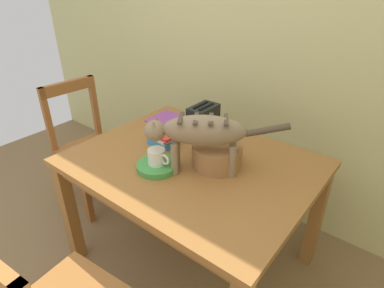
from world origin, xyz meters
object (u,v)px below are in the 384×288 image
object	(u,v)px
cat	(199,132)
saucer_bowl	(157,166)
coffee_mug	(157,157)
wooden_chair_far	(88,147)
book_stack	(164,138)
toaster	(203,119)
dining_table	(192,173)
wicker_basket	(217,154)
magazine	(170,120)

from	to	relation	value
cat	saucer_bowl	distance (m)	0.30
coffee_mug	wooden_chair_far	bearing A→B (deg)	168.50
coffee_mug	book_stack	xyz separation A→B (m)	(-0.16, 0.22, -0.03)
coffee_mug	toaster	distance (m)	0.50
dining_table	wooden_chair_far	world-z (taller)	wooden_chair_far
dining_table	saucer_bowl	world-z (taller)	saucer_bowl
wicker_basket	book_stack	bearing A→B (deg)	-179.30
dining_table	wicker_basket	world-z (taller)	wicker_basket
magazine	saucer_bowl	bearing A→B (deg)	-57.23
saucer_bowl	coffee_mug	distance (m)	0.06
dining_table	cat	bearing A→B (deg)	-32.30
wicker_basket	toaster	size ratio (longest dim) A/B	1.31
coffee_mug	book_stack	world-z (taller)	coffee_mug
cat	wicker_basket	xyz separation A→B (m)	(0.04, 0.10, -0.16)
coffee_mug	wicker_basket	bearing A→B (deg)	45.87
cat	wooden_chair_far	distance (m)	1.22
dining_table	saucer_bowl	size ratio (longest dim) A/B	6.00
saucer_bowl	toaster	distance (m)	0.51
coffee_mug	toaster	world-z (taller)	toaster
magazine	wooden_chair_far	bearing A→B (deg)	-155.42
saucer_bowl	book_stack	world-z (taller)	book_stack
saucer_bowl	wooden_chair_far	size ratio (longest dim) A/B	0.23
book_stack	saucer_bowl	bearing A→B (deg)	-54.79
saucer_bowl	wicker_basket	distance (m)	0.32
cat	saucer_bowl	bearing A→B (deg)	90.00
coffee_mug	magazine	size ratio (longest dim) A/B	0.47
cat	coffee_mug	size ratio (longest dim) A/B	4.59
wicker_basket	saucer_bowl	bearing A→B (deg)	-134.55
magazine	book_stack	xyz separation A→B (m)	(0.19, -0.27, 0.03)
dining_table	wicker_basket	distance (m)	0.20
dining_table	book_stack	bearing A→B (deg)	170.30
dining_table	wicker_basket	xyz separation A→B (m)	(0.13, 0.05, 0.15)
cat	toaster	bearing A→B (deg)	0.75
coffee_mug	wicker_basket	xyz separation A→B (m)	(0.22, 0.22, -0.01)
cat	toaster	xyz separation A→B (m)	(-0.25, 0.38, -0.13)
dining_table	cat	xyz separation A→B (m)	(0.09, -0.06, 0.31)
book_stack	magazine	bearing A→B (deg)	125.42
wicker_basket	dining_table	bearing A→B (deg)	-160.25
saucer_bowl	coffee_mug	xyz separation A→B (m)	(0.00, 0.00, 0.06)
cat	book_stack	size ratio (longest dim) A/B	3.57
toaster	coffee_mug	bearing A→B (deg)	-81.20
dining_table	coffee_mug	bearing A→B (deg)	-116.26
book_stack	wicker_basket	world-z (taller)	wicker_basket
saucer_bowl	book_stack	size ratio (longest dim) A/B	1.27
coffee_mug	book_stack	bearing A→B (deg)	125.77
wooden_chair_far	book_stack	bearing A→B (deg)	96.65
wicker_basket	wooden_chair_far	distance (m)	1.20
magazine	book_stack	bearing A→B (deg)	-57.13
book_stack	wooden_chair_far	bearing A→B (deg)	-177.92
magazine	book_stack	distance (m)	0.33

